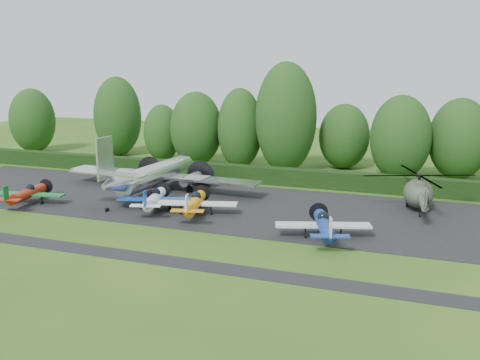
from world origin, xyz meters
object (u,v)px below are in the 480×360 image
(light_plane_orange, at_px, (195,203))
(helicopter, at_px, (418,191))
(transport_plane, at_px, (155,174))
(light_plane_white, at_px, (155,199))
(light_plane_blue, at_px, (324,225))
(light_plane_red, at_px, (27,194))

(light_plane_orange, relative_size, helicopter, 0.64)
(transport_plane, bearing_deg, helicopter, 2.63)
(light_plane_white, bearing_deg, helicopter, 37.18)
(helicopter, bearing_deg, transport_plane, -167.78)
(transport_plane, distance_m, light_plane_orange, 10.52)
(transport_plane, distance_m, light_plane_blue, 22.84)
(light_plane_red, relative_size, light_plane_blue, 0.93)
(helicopter, bearing_deg, light_plane_white, -152.37)
(transport_plane, bearing_deg, light_plane_orange, -42.97)
(light_plane_orange, height_order, helicopter, helicopter)
(light_plane_white, bearing_deg, light_plane_blue, 6.21)
(light_plane_red, xyz_separation_m, light_plane_white, (13.14, 2.49, 0.04))
(helicopter, bearing_deg, light_plane_blue, -112.30)
(light_plane_red, xyz_separation_m, helicopter, (37.03, 11.65, 0.73))
(transport_plane, xyz_separation_m, light_plane_white, (3.60, -6.48, -0.90))
(light_plane_white, relative_size, light_plane_blue, 0.96)
(light_plane_orange, bearing_deg, helicopter, 40.51)
(transport_plane, xyz_separation_m, light_plane_red, (-9.54, -8.97, -0.94))
(light_plane_red, height_order, light_plane_orange, light_plane_orange)
(light_plane_white, height_order, helicopter, helicopter)
(light_plane_red, distance_m, light_plane_orange, 17.72)
(transport_plane, bearing_deg, light_plane_red, -139.71)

